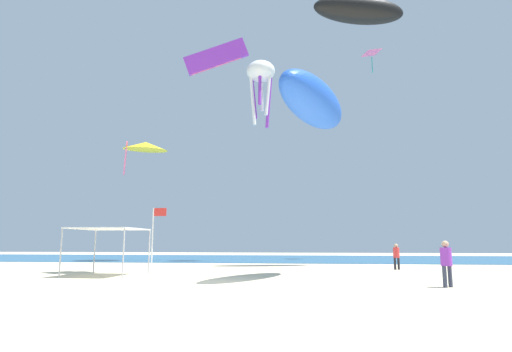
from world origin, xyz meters
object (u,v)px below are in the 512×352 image
Objects in this scene: kite_octopus_white at (261,75)px; kite_inflatable_black at (359,10)px; kite_parafoil_purple at (216,57)px; kite_inflatable_blue at (313,102)px; banner_flag at (154,236)px; canopy_tent at (109,230)px; person_near_tent at (396,254)px; kite_diamond_pink at (372,54)px; person_leftmost at (446,260)px; kite_delta_yellow at (146,146)px.

kite_octopus_white is 11.16m from kite_inflatable_black.
kite_inflatable_blue is at bearing 109.68° from kite_parafoil_purple.
banner_flag is 0.41× the size of kite_inflatable_blue.
kite_inflatable_black is (14.56, 10.79, 17.68)m from canopy_tent.
person_near_tent is at bearing 23.67° from canopy_tent.
kite_parafoil_purple is 0.86× the size of kite_inflatable_black.
canopy_tent is at bearing -6.50° from person_near_tent.
canopy_tent is 35.21m from kite_diamond_pink.
kite_inflatable_blue is 1.15× the size of kite_parafoil_purple.
kite_octopus_white is at bearing -53.58° from kite_inflatable_black.
kite_octopus_white reaches higher than banner_flag.
person_leftmost is at bearing 58.25° from person_near_tent.
person_near_tent is 0.21× the size of kite_inflatable_black.
kite_parafoil_purple is at bearing 86.77° from kite_diamond_pink.
kite_inflatable_blue is at bearing -165.07° from kite_octopus_white.
kite_inflatable_blue is 1.18× the size of kite_octopus_white.
person_near_tent is 15.72m from banner_flag.
kite_diamond_pink reaches higher than kite_octopus_white.
kite_diamond_pink is at bearing -126.35° from person_near_tent.
kite_parafoil_purple is 15.32m from kite_inflatable_black.
kite_octopus_white is at bearing -27.09° from kite_delta_yellow.
kite_octopus_white reaches higher than person_leftmost.
kite_inflatable_black reaches higher than kite_delta_yellow.
kite_inflatable_black is at bearing 179.45° from kite_inflatable_blue.
kite_inflatable_black is (-0.81, 14.52, 18.94)m from person_leftmost.
banner_flag is at bearing 141.61° from person_leftmost.
person_near_tent is at bearing -55.91° from kite_delta_yellow.
canopy_tent is at bearing 79.06° from kite_parafoil_purple.
person_near_tent is at bearing 134.32° from kite_parafoil_purple.
banner_flag is 0.47× the size of kite_parafoil_purple.
person_near_tent is (15.67, 6.87, -1.34)m from canopy_tent.
person_near_tent is 0.28× the size of kite_delta_yellow.
kite_diamond_pink is at bearing 62.59° from banner_flag.
banner_flag is at bearing 9.90° from person_near_tent.
kite_octopus_white is at bearing 162.42° from kite_parafoil_purple.
kite_octopus_white is (-4.66, 17.68, 9.08)m from kite_inflatable_blue.
kite_diamond_pink reaches higher than banner_flag.
person_leftmost is 0.26× the size of kite_parafoil_purple.
banner_flag is 10.17m from kite_inflatable_blue.
person_leftmost is at bearing -155.89° from kite_octopus_white.
person_near_tent is 19.45m from kite_inflatable_black.
kite_diamond_pink reaches higher than person_leftmost.
person_near_tent is at bearing -137.42° from kite_octopus_white.
kite_delta_yellow reaches higher than person_leftmost.
person_leftmost is at bearing -2.48° from banner_flag.
kite_octopus_white is (-11.52, -5.83, -4.24)m from kite_diamond_pink.
canopy_tent is at bearing 122.96° from kite_diamond_pink.
person_near_tent is 0.93× the size of person_leftmost.
banner_flag is (-12.00, -10.10, 0.98)m from person_near_tent.
person_near_tent is 11.64m from kite_inflatable_blue.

